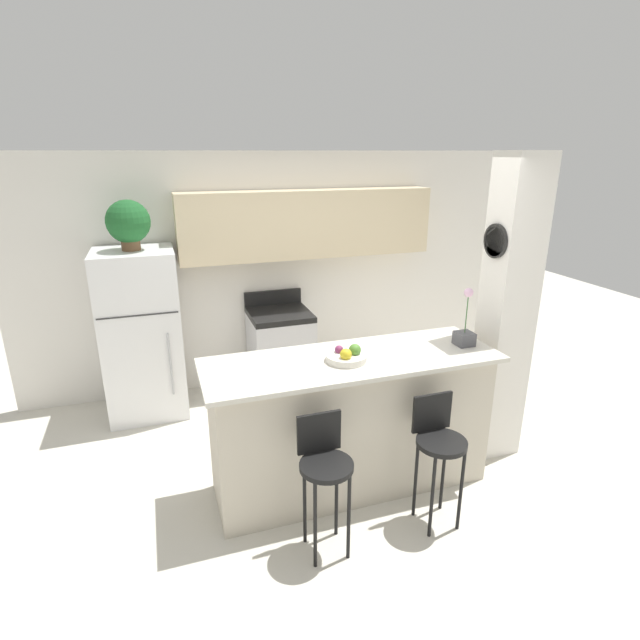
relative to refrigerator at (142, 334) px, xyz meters
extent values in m
plane|color=beige|center=(1.51, -1.78, -0.83)|extent=(14.00, 14.00, 0.00)
cube|color=white|center=(1.51, 0.40, 0.44)|extent=(5.60, 0.06, 2.55)
cube|color=beige|center=(1.79, 0.21, 0.97)|extent=(2.74, 0.32, 0.70)
cube|color=silver|center=(1.41, 0.23, 0.74)|extent=(0.66, 0.28, 0.12)
cube|color=white|center=(2.91, -1.70, 0.44)|extent=(0.36, 0.32, 2.55)
cylinder|color=black|center=(2.72, -1.70, 1.05)|extent=(0.02, 0.27, 0.27)
cylinder|color=white|center=(2.71, -1.70, 1.05)|extent=(0.01, 0.24, 0.24)
cube|color=beige|center=(1.51, -1.78, -0.31)|extent=(2.10, 0.62, 1.06)
cube|color=beige|center=(1.51, -1.78, 0.24)|extent=(2.22, 0.74, 0.04)
cube|color=white|center=(0.00, 0.00, -0.27)|extent=(0.74, 0.69, 1.13)
cube|color=white|center=(0.00, 0.00, 0.57)|extent=(0.74, 0.69, 0.53)
cube|color=#333333|center=(0.00, -0.35, 0.30)|extent=(0.71, 0.01, 0.01)
cylinder|color=#B2B2B7|center=(0.24, -0.36, -0.21)|extent=(0.02, 0.02, 0.62)
cube|color=silver|center=(1.41, 0.04, -0.41)|extent=(0.65, 0.63, 0.85)
cube|color=black|center=(1.41, 0.04, 0.05)|extent=(0.65, 0.63, 0.06)
cube|color=black|center=(1.41, 0.33, 0.16)|extent=(0.65, 0.04, 0.16)
cube|color=black|center=(1.41, -0.28, -0.37)|extent=(0.39, 0.01, 0.27)
cylinder|color=black|center=(1.09, -2.39, -0.18)|extent=(0.35, 0.35, 0.03)
cube|color=black|center=(1.09, -2.24, -0.02)|extent=(0.30, 0.02, 0.28)
cylinder|color=black|center=(0.98, -2.50, -0.51)|extent=(0.02, 0.02, 0.64)
cylinder|color=black|center=(1.20, -2.50, -0.51)|extent=(0.02, 0.02, 0.64)
cylinder|color=black|center=(0.98, -2.28, -0.51)|extent=(0.02, 0.02, 0.64)
cylinder|color=black|center=(1.20, -2.28, -0.51)|extent=(0.02, 0.02, 0.64)
cylinder|color=black|center=(1.92, -2.39, -0.18)|extent=(0.35, 0.35, 0.03)
cube|color=black|center=(1.92, -2.24, -0.02)|extent=(0.30, 0.02, 0.28)
cylinder|color=black|center=(1.81, -2.50, -0.51)|extent=(0.02, 0.02, 0.64)
cylinder|color=black|center=(2.04, -2.50, -0.51)|extent=(0.02, 0.02, 0.64)
cylinder|color=black|center=(1.81, -2.28, -0.51)|extent=(0.02, 0.02, 0.64)
cylinder|color=black|center=(2.04, -2.28, -0.51)|extent=(0.02, 0.02, 0.64)
cylinder|color=brown|center=(0.00, 0.00, 0.89)|extent=(0.17, 0.17, 0.12)
sphere|color=#1E5B28|center=(0.00, 0.00, 1.10)|extent=(0.40, 0.40, 0.40)
cube|color=#4C4C51|center=(2.44, -1.81, 0.31)|extent=(0.14, 0.14, 0.10)
cylinder|color=#386633|center=(2.44, -1.81, 0.52)|extent=(0.01, 0.01, 0.30)
sphere|color=#E5B2D1|center=(2.44, -1.81, 0.69)|extent=(0.07, 0.07, 0.07)
cylinder|color=silver|center=(1.44, -1.81, 0.28)|extent=(0.30, 0.30, 0.05)
sphere|color=#4C7F2D|center=(1.51, -1.82, 0.34)|extent=(0.09, 0.09, 0.09)
sphere|color=#7A2D56|center=(1.41, -1.75, 0.33)|extent=(0.06, 0.06, 0.06)
sphere|color=gold|center=(1.42, -1.87, 0.34)|extent=(0.09, 0.09, 0.09)
camera|label=1|loc=(0.19, -4.92, 1.71)|focal=28.00mm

